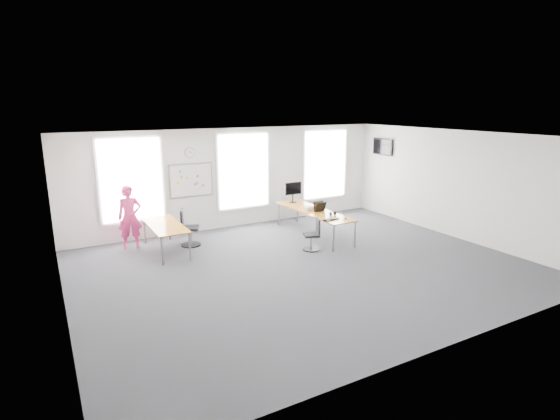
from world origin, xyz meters
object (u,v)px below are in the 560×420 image
desk_left (165,227)px  person (130,217)px  headphones (333,214)px  chair_right (313,236)px  desk_right (314,212)px  monitor (293,190)px  chair_left (188,230)px  keyboard (331,219)px

desk_left → person: 1.06m
person → headphones: 5.36m
chair_right → headphones: bearing=134.1°
desk_right → monitor: 1.23m
headphones → desk_left: bearing=158.5°
desk_left → person: (-0.71, 0.77, 0.17)m
desk_left → chair_right: bearing=-26.9°
monitor → desk_right: bearing=-91.2°
person → monitor: person is taller
desk_right → chair_left: (-3.44, 0.84, -0.25)m
desk_left → chair_right: chair_right is taller
keyboard → desk_right: bearing=64.8°
desk_right → headphones: bearing=-78.8°
chair_left → desk_right: bearing=-82.7°
chair_right → chair_left: bearing=-104.2°
headphones → chair_left: bearing=152.6°
chair_left → monitor: (3.43, 0.31, 0.68)m
monitor → chair_left: bearing=-176.4°
desk_right → monitor: (-0.01, 1.15, 0.43)m
chair_right → chair_left: 3.32m
chair_right → headphones: size_ratio=4.66×
chair_left → monitor: bearing=-63.8°
desk_right → keyboard: (-0.17, -1.07, 0.06)m
desk_right → chair_right: size_ratio=3.62×
chair_right → monitor: bearing=-176.6°
chair_right → keyboard: size_ratio=1.78×
chair_right → chair_left: (-2.71, 1.92, 0.07)m
desk_right → keyboard: size_ratio=6.45×
desk_right → desk_left: size_ratio=1.54×
desk_right → person: person is taller
chair_left → headphones: chair_left is taller
chair_right → person: (-4.07, 2.47, 0.46)m
keyboard → monitor: 2.26m
monitor → chair_right: bearing=-109.3°
chair_right → headphones: 1.02m
desk_left → keyboard: 4.27m
desk_left → monitor: monitor is taller
desk_left → keyboard: keyboard is taller
desk_left → person: bearing=132.7°
desk_left → chair_left: (0.65, 0.22, -0.22)m
keyboard → headphones: (0.31, 0.36, 0.04)m
monitor → headphones: bearing=-87.1°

